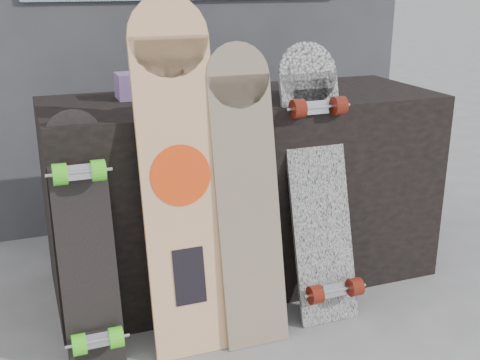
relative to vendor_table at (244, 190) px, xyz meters
name	(u,v)px	position (x,y,z in m)	size (l,w,h in m)	color
ground	(291,333)	(0.00, -0.50, -0.40)	(60.00, 60.00, 0.00)	slate
vendor_table	(244,190)	(0.00, 0.00, 0.00)	(1.60, 0.60, 0.80)	black
booth	(185,9)	(0.00, 0.85, 0.70)	(2.40, 0.22, 2.20)	#37373D
merch_box_purple	(140,85)	(-0.40, 0.11, 0.45)	(0.18, 0.12, 0.10)	#4E3E7F
merch_box_small	(305,81)	(0.24, -0.07, 0.46)	(0.14, 0.14, 0.12)	#4E3E7F
merch_box_flat	(227,84)	(-0.03, 0.13, 0.43)	(0.22, 0.10, 0.06)	#D1B78C
longboard_geisha	(180,170)	(-0.37, -0.37, 0.24)	(0.27, 0.27, 1.21)	beige
longboard_celtic	(247,187)	(-0.14, -0.40, 0.16)	(0.23, 0.26, 1.05)	beige
longboard_cascadia	(319,179)	(0.17, -0.34, 0.13)	(0.24, 0.37, 1.03)	white
skateboard_dark	(85,240)	(-0.70, -0.37, 0.03)	(0.19, 0.28, 0.85)	black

